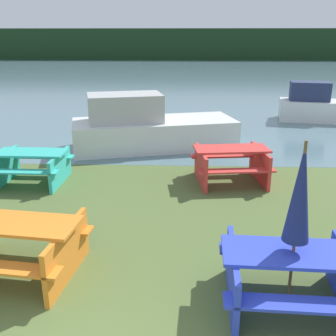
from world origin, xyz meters
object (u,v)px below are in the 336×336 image
Objects in this scene: picnic_table_orange at (13,242)px; picnic_table_blue at (291,273)px; picnic_table_red at (231,162)px; umbrella_navy at (300,193)px; picnic_table_teal at (32,164)px; boat at (148,128)px; boat_second at (321,107)px.

picnic_table_blue is at bearing -9.05° from picnic_table_orange.
picnic_table_red is 0.85× the size of umbrella_navy.
picnic_table_orange is at bearing -73.35° from picnic_table_teal.
picnic_table_red reaches higher than picnic_table_blue.
picnic_table_teal is at bearing -142.46° from boat.
picnic_table_blue is 0.87× the size of picnic_table_orange.
picnic_table_orange is 3.66m from picnic_table_teal.
picnic_table_orange is 13.01m from boat_second.
picnic_table_teal is (-4.67, 4.08, -0.02)m from picnic_table_blue.
boat_second is (6.30, 4.08, -0.04)m from boat.
picnic_table_orange is 0.57× the size of boat_second.
umbrella_navy is at bearing 0.00° from picnic_table_blue.
boat is (1.28, 6.50, 0.12)m from picnic_table_orange.
boat reaches higher than picnic_table_orange.
picnic_table_red is 4.42m from umbrella_navy.
boat_second is at bearing 58.52° from picnic_table_red.
boat is 1.44× the size of boat_second.
boat_second reaches higher than picnic_table_teal.
umbrella_navy is at bearing -86.23° from boat.
umbrella_navy reaches higher than picnic_table_teal.
picnic_table_blue is 11.84m from boat_second.
picnic_table_teal is 0.45× the size of boat_second.
picnic_table_red is 3.48m from boat.
picnic_table_red reaches higher than picnic_table_teal.
picnic_table_teal is 0.31× the size of boat.
boat_second is at bearing 54.38° from picnic_table_orange.
boat_second is (4.20, 6.86, 0.08)m from picnic_table_red.
picnic_table_red is at bearing 2.70° from picnic_table_teal.
picnic_table_red is (3.38, 3.72, 0.00)m from picnic_table_orange.
picnic_table_blue is 0.35× the size of boat.
umbrella_navy is at bearing -99.34° from boat_second.
umbrella_navy reaches higher than picnic_table_red.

